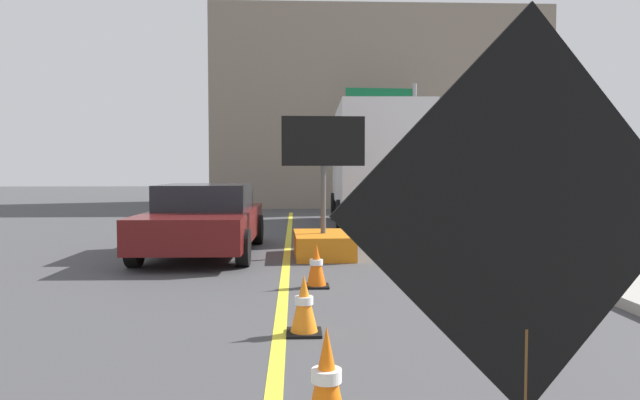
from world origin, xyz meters
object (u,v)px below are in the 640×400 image
object	(u,v)px
arrow_board_trailer	(323,232)
traffic_cone_mid_lane	(304,305)
roadwork_sign	(526,223)
box_truck	(377,164)
highway_guide_sign	(395,124)
traffic_cone_near_sign	(327,384)
traffic_cone_far_lane	(316,266)
pickup_car	(204,219)

from	to	relation	value
arrow_board_trailer	traffic_cone_mid_lane	world-z (taller)	arrow_board_trailer
arrow_board_trailer	traffic_cone_mid_lane	distance (m)	5.42
roadwork_sign	arrow_board_trailer	bearing A→B (deg)	92.36
box_truck	highway_guide_sign	distance (m)	6.22
roadwork_sign	arrow_board_trailer	distance (m)	9.13
roadwork_sign	traffic_cone_near_sign	xyz separation A→B (m)	(-0.72, 1.30, -1.12)
arrow_board_trailer	traffic_cone_near_sign	xyz separation A→B (m)	(-0.35, -7.77, -0.13)
highway_guide_sign	traffic_cone_far_lane	xyz separation A→B (m)	(-3.55, -14.48, -3.11)
arrow_board_trailer	pickup_car	distance (m)	2.41
arrow_board_trailer	pickup_car	world-z (taller)	arrow_board_trailer
traffic_cone_mid_lane	traffic_cone_far_lane	xyz separation A→B (m)	(0.21, 2.40, 0.01)
box_truck	traffic_cone_mid_lane	xyz separation A→B (m)	(-2.26, -11.06, -1.53)
highway_guide_sign	traffic_cone_far_lane	world-z (taller)	highway_guide_sign
traffic_cone_far_lane	roadwork_sign	bearing A→B (deg)	-84.22
pickup_car	highway_guide_sign	xyz separation A→B (m)	(5.66, 11.01, 2.73)
highway_guide_sign	traffic_cone_mid_lane	xyz separation A→B (m)	(-3.76, -16.88, -3.12)
traffic_cone_near_sign	arrow_board_trailer	bearing A→B (deg)	87.44
roadwork_sign	box_truck	xyz separation A→B (m)	(1.44, 14.73, 0.36)
box_truck	highway_guide_sign	xyz separation A→B (m)	(1.50, 5.82, 1.59)
arrow_board_trailer	highway_guide_sign	xyz separation A→B (m)	(3.31, 11.48, 2.94)
arrow_board_trailer	pickup_car	xyz separation A→B (m)	(-2.35, 0.47, 0.22)
roadwork_sign	traffic_cone_near_sign	world-z (taller)	roadwork_sign
roadwork_sign	box_truck	bearing A→B (deg)	84.42
pickup_car	traffic_cone_near_sign	distance (m)	8.49
traffic_cone_mid_lane	traffic_cone_far_lane	world-z (taller)	traffic_cone_far_lane
box_truck	roadwork_sign	bearing A→B (deg)	-95.58
arrow_board_trailer	box_truck	size ratio (longest dim) A/B	0.40
roadwork_sign	pickup_car	size ratio (longest dim) A/B	0.49
traffic_cone_near_sign	traffic_cone_far_lane	bearing A→B (deg)	88.72
traffic_cone_near_sign	traffic_cone_far_lane	world-z (taller)	traffic_cone_near_sign
highway_guide_sign	arrow_board_trailer	bearing A→B (deg)	-106.08
pickup_car	traffic_cone_far_lane	world-z (taller)	pickup_car
highway_guide_sign	traffic_cone_mid_lane	distance (m)	17.57
traffic_cone_far_lane	traffic_cone_mid_lane	bearing A→B (deg)	-95.02
traffic_cone_near_sign	traffic_cone_mid_lane	xyz separation A→B (m)	(-0.10, 2.37, -0.05)
pickup_car	traffic_cone_mid_lane	size ratio (longest dim) A/B	7.74
highway_guide_sign	traffic_cone_mid_lane	bearing A→B (deg)	-102.56
roadwork_sign	traffic_cone_near_sign	size ratio (longest dim) A/B	3.25
roadwork_sign	traffic_cone_mid_lane	bearing A→B (deg)	102.68
traffic_cone_far_lane	arrow_board_trailer	bearing A→B (deg)	85.41
roadwork_sign	traffic_cone_near_sign	bearing A→B (deg)	119.04
roadwork_sign	traffic_cone_mid_lane	size ratio (longest dim) A/B	3.81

